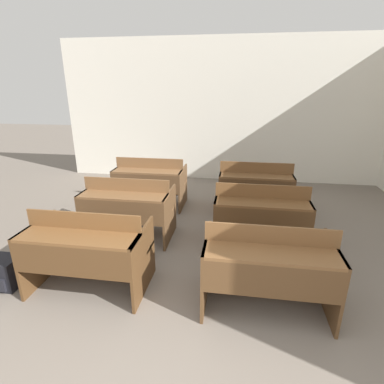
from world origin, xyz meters
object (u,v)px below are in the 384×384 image
object	(u,v)px
bench_third_left	(150,181)
bench_third_right	(255,186)
bench_second_right	(261,215)
bench_front_left	(87,249)
bench_second_left	(128,207)
schoolbag	(3,272)
bench_front_right	(268,266)

from	to	relation	value
bench_third_left	bench_third_right	world-z (taller)	same
bench_second_right	bench_third_left	xyz separation A→B (m)	(-1.83, 1.21, 0.00)
bench_front_left	bench_third_right	world-z (taller)	same
bench_second_left	schoolbag	world-z (taller)	bench_second_left
bench_second_left	schoolbag	bearing A→B (deg)	-126.88
bench_second_left	bench_third_left	bearing A→B (deg)	91.70
bench_third_right	bench_second_left	bearing A→B (deg)	-146.29
bench_third_left	bench_second_left	bearing A→B (deg)	-88.30
bench_second_left	schoolbag	distance (m)	1.61
bench_second_right	bench_third_right	size ratio (longest dim) A/B	1.00
bench_front_right	schoolbag	world-z (taller)	bench_front_right
schoolbag	bench_second_left	bearing A→B (deg)	53.12
bench_front_left	bench_second_left	xyz separation A→B (m)	(0.01, 1.16, 0.00)
bench_front_left	bench_second_right	bearing A→B (deg)	32.79
bench_second_right	bench_second_left	bearing A→B (deg)	-179.79
bench_front_left	bench_third_left	xyz separation A→B (m)	(-0.02, 2.37, 0.00)
bench_front_right	bench_second_right	xyz separation A→B (m)	(0.01, 1.19, 0.00)
bench_third_left	bench_second_right	bearing A→B (deg)	-33.33
bench_front_left	bench_second_left	size ratio (longest dim) A/B	1.00
bench_front_left	bench_second_right	xyz separation A→B (m)	(1.81, 1.17, 0.00)
bench_front_right	schoolbag	distance (m)	2.76
bench_front_right	bench_third_right	world-z (taller)	same
bench_front_right	bench_third_left	size ratio (longest dim) A/B	1.00
bench_front_right	bench_second_right	size ratio (longest dim) A/B	1.00
bench_third_right	bench_third_left	bearing A→B (deg)	179.23
bench_front_right	schoolbag	bearing A→B (deg)	-178.31
schoolbag	bench_third_left	bearing A→B (deg)	69.74
bench_front_left	bench_second_left	world-z (taller)	same
bench_front_right	bench_second_left	world-z (taller)	same
bench_front_left	bench_third_right	xyz separation A→B (m)	(1.79, 2.35, 0.00)
bench_front_left	bench_front_right	distance (m)	1.80
bench_second_right	bench_front_left	bearing A→B (deg)	-147.21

